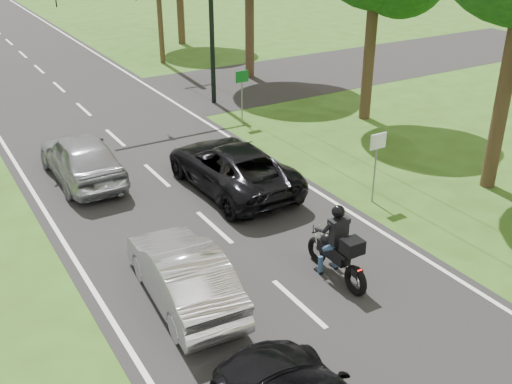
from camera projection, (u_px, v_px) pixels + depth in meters
ground at (299, 304)px, 13.08m from camera, size 140.00×140.00×0.00m
road at (134, 155)px, 20.79m from camera, size 8.00×100.00×0.01m
cross_road at (84, 109)px, 25.42m from camera, size 60.00×7.00×0.01m
motorcycle_rider at (338, 251)px, 13.66m from camera, size 0.62×2.20×1.89m
dark_suv at (231, 166)px, 18.09m from camera, size 2.45×5.20×1.43m
silver_sedan at (183, 274)px, 12.91m from camera, size 1.73×4.20×1.35m
silver_suv at (81, 157)px, 18.63m from camera, size 1.82×4.49×1.53m
traffic_signal at (169, 9)px, 23.63m from camera, size 6.38×0.44×6.00m
sign_white at (377, 151)px, 16.87m from camera, size 0.55×0.07×2.12m
sign_green at (242, 84)px, 23.13m from camera, size 0.55×0.07×2.12m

